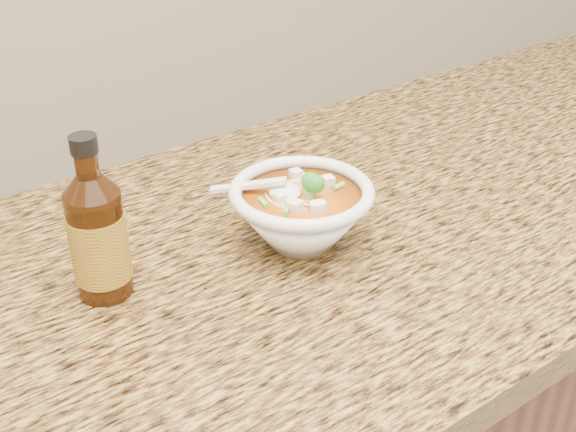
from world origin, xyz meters
TOP-DOWN VIEW (x-y plane):
  - counter_slab at (0.00, 1.68)m, footprint 4.00×0.68m
  - soup_bowl at (0.18, 1.65)m, footprint 0.17×0.17m
  - hot_sauce_bottle at (-0.05, 1.70)m, footprint 0.07×0.07m

SIDE VIEW (x-z plane):
  - counter_slab at x=0.00m, z-range 0.86..0.90m
  - soup_bowl at x=0.18m, z-range 0.89..0.99m
  - hot_sauce_bottle at x=-0.05m, z-range 0.88..1.07m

